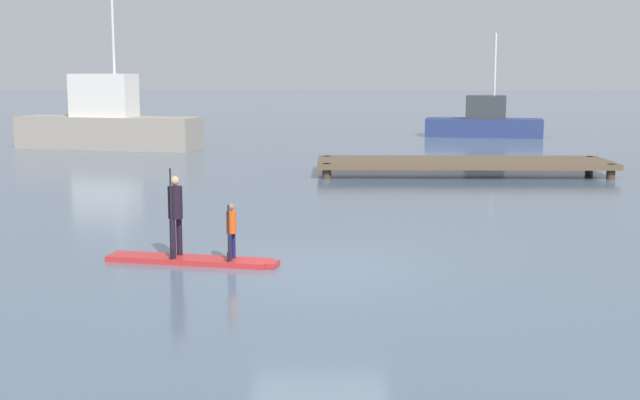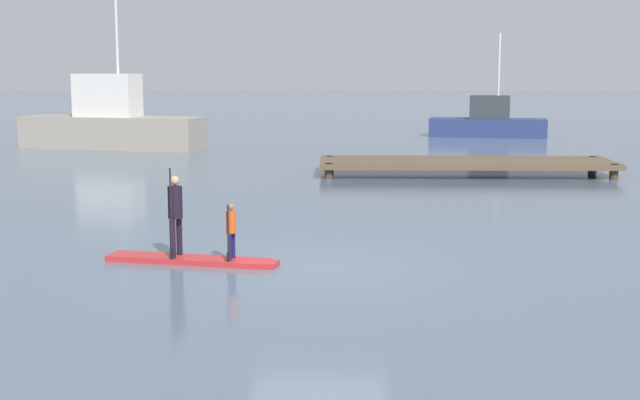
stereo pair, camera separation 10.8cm
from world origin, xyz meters
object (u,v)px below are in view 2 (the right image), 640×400
paddleboard_near (192,260)px  paddler_child_solo (231,229)px  paddler_adult (175,211)px  fishing_boat_green_midground (488,122)px  fishing_boat_white_large (111,124)px

paddleboard_near → paddler_child_solo: 0.99m
paddler_adult → fishing_boat_green_midground: fishing_boat_green_midground is taller
paddleboard_near → fishing_boat_white_large: (-7.40, 22.68, 1.04)m
fishing_boat_white_large → paddleboard_near: bearing=-71.9°
paddler_child_solo → paddleboard_near: bearing=167.2°
paddler_adult → paddler_child_solo: 1.12m
paddleboard_near → paddler_child_solo: paddler_child_solo is taller
fishing_boat_white_large → fishing_boat_green_midground: size_ratio=1.36×
fishing_boat_green_midground → paddleboard_near: bearing=-109.4°
paddler_adult → fishing_boat_white_large: (-7.10, 22.63, 0.12)m
paddleboard_near → fishing_boat_green_midground: fishing_boat_green_midground is taller
paddler_adult → fishing_boat_white_large: bearing=107.4°
fishing_boat_white_large → fishing_boat_green_midground: bearing=21.2°
paddler_child_solo → fishing_boat_white_large: (-8.15, 22.86, 0.41)m
paddler_adult → fishing_boat_green_midground: (10.73, 29.53, -0.21)m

